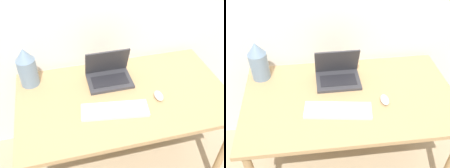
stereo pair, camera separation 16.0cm
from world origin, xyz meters
TOP-DOWN VIEW (x-y plane):
  - desk at (0.00, 0.40)m, footprint 1.40×0.80m
  - laptop at (-0.06, 0.58)m, footprint 0.31×0.22m
  - keyboard at (-0.10, 0.27)m, footprint 0.43×0.20m
  - mouse at (0.21, 0.32)m, footprint 0.05×0.09m
  - vase at (-0.60, 0.67)m, footprint 0.13×0.13m

SIDE VIEW (x-z plane):
  - desk at x=0.00m, z-range 0.29..1.01m
  - keyboard at x=-0.10m, z-range 0.73..0.75m
  - mouse at x=0.21m, z-range 0.73..0.76m
  - laptop at x=-0.06m, z-range 0.66..0.89m
  - vase at x=-0.60m, z-range 0.72..1.01m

